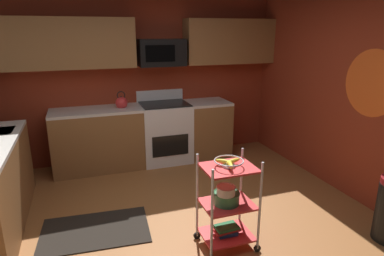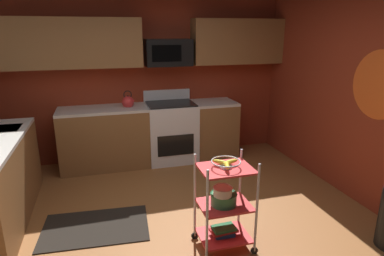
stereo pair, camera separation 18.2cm
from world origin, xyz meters
TOP-DOWN VIEW (x-y plane):
  - floor at (0.00, 0.00)m, footprint 4.40×4.80m
  - wall_back at (0.00, 2.43)m, footprint 4.52×0.06m
  - wall_right at (2.23, 0.00)m, footprint 0.06×4.80m
  - wall_flower_decal at (2.20, 0.05)m, footprint 0.00×0.76m
  - counter_run at (-0.80, 1.57)m, footprint 3.57×2.54m
  - oven_range at (0.31, 2.10)m, footprint 0.76×0.65m
  - upper_cabinets at (-0.07, 2.24)m, footprint 4.40×0.33m
  - microwave at (0.31, 2.21)m, footprint 0.70×0.39m
  - rolling_cart at (0.30, -0.26)m, footprint 0.54×0.40m
  - fruit_bowl at (0.30, -0.26)m, footprint 0.27×0.27m
  - mixing_bowl_large at (0.29, -0.26)m, footprint 0.25×0.25m
  - mixing_bowl_small at (0.27, -0.30)m, footprint 0.18×0.18m
  - book_stack at (0.30, -0.26)m, footprint 0.27×0.15m
  - kettle at (-0.34, 2.10)m, footprint 0.21×0.18m
  - floor_rug at (-0.89, 0.41)m, footprint 1.15×0.78m

SIDE VIEW (x-z plane):
  - floor at x=0.00m, z-range -0.04..0.00m
  - floor_rug at x=-0.89m, z-range 0.00..0.01m
  - book_stack at x=0.30m, z-range 0.13..0.22m
  - rolling_cart at x=0.30m, z-range -0.01..0.91m
  - counter_run at x=-0.80m, z-range 0.00..0.92m
  - oven_range at x=0.31m, z-range -0.07..1.03m
  - mixing_bowl_large at x=0.29m, z-range 0.46..0.58m
  - mixing_bowl_small at x=0.27m, z-range 0.58..0.66m
  - fruit_bowl at x=0.30m, z-range 0.84..0.91m
  - kettle at x=-0.34m, z-range 0.86..1.13m
  - wall_back at x=0.00m, z-range 0.00..2.60m
  - wall_right at x=2.23m, z-range 0.00..2.60m
  - wall_flower_decal at x=2.20m, z-range 1.07..1.83m
  - microwave at x=0.31m, z-range 1.50..1.90m
  - upper_cabinets at x=-0.07m, z-range 1.50..2.20m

